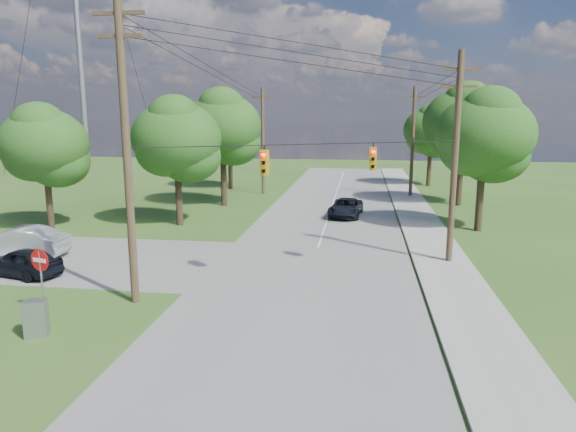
% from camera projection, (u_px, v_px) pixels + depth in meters
% --- Properties ---
extents(ground, '(140.00, 140.00, 0.00)m').
position_uv_depth(ground, '(244.00, 311.00, 19.79)').
color(ground, '#2E541C').
rests_on(ground, ground).
extents(main_road, '(10.00, 100.00, 0.03)m').
position_uv_depth(main_road, '(309.00, 274.00, 24.37)').
color(main_road, gray).
rests_on(main_road, ground).
extents(sidewalk_east, '(2.60, 100.00, 0.12)m').
position_uv_depth(sidewalk_east, '(455.00, 280.00, 23.43)').
color(sidewalk_east, '#A9A59E').
rests_on(sidewalk_east, ground).
extents(pole_sw, '(2.00, 0.32, 12.00)m').
position_uv_depth(pole_sw, '(126.00, 147.00, 19.62)').
color(pole_sw, brown).
rests_on(pole_sw, ground).
extents(pole_ne, '(2.00, 0.32, 10.50)m').
position_uv_depth(pole_ne, '(455.00, 156.00, 25.27)').
color(pole_ne, brown).
rests_on(pole_ne, ground).
extents(pole_north_e, '(2.00, 0.32, 10.00)m').
position_uv_depth(pole_north_e, '(413.00, 141.00, 46.71)').
color(pole_north_e, brown).
rests_on(pole_north_e, ground).
extents(pole_north_w, '(2.00, 0.32, 10.00)m').
position_uv_depth(pole_north_w, '(263.00, 140.00, 48.64)').
color(pole_north_w, brown).
rests_on(pole_north_w, ground).
extents(power_lines, '(13.93, 29.62, 4.93)m').
position_uv_depth(power_lines, '(313.00, 84.00, 29.03)').
color(power_lines, black).
rests_on(power_lines, ground).
extents(traffic_signals, '(4.91, 3.27, 1.05)m').
position_uv_depth(traffic_signals, '(321.00, 160.00, 22.68)').
color(traffic_signals, '#CD990C').
rests_on(traffic_signals, ground).
extents(tree_w_near, '(6.00, 6.00, 8.40)m').
position_uv_depth(tree_w_near, '(176.00, 138.00, 34.34)').
color(tree_w_near, '#403220').
rests_on(tree_w_near, ground).
extents(tree_w_mid, '(6.40, 6.40, 9.22)m').
position_uv_depth(tree_w_mid, '(222.00, 126.00, 41.84)').
color(tree_w_mid, '#403220').
rests_on(tree_w_mid, ground).
extents(tree_w_far, '(6.00, 6.00, 8.73)m').
position_uv_depth(tree_w_far, '(230.00, 127.00, 51.90)').
color(tree_w_far, '#403220').
rests_on(tree_w_far, ground).
extents(tree_e_near, '(6.20, 6.20, 8.81)m').
position_uv_depth(tree_e_near, '(484.00, 134.00, 32.46)').
color(tree_e_near, '#403220').
rests_on(tree_e_near, ground).
extents(tree_e_mid, '(6.60, 6.60, 9.64)m').
position_uv_depth(tree_e_mid, '(463.00, 122.00, 41.98)').
color(tree_e_mid, '#403220').
rests_on(tree_e_mid, ground).
extents(tree_e_far, '(5.80, 5.80, 8.32)m').
position_uv_depth(tree_e_far, '(431.00, 130.00, 53.96)').
color(tree_e_far, '#403220').
rests_on(tree_e_far, ground).
extents(tree_cross_n, '(5.60, 5.60, 7.91)m').
position_uv_depth(tree_cross_n, '(44.00, 144.00, 33.09)').
color(tree_cross_n, '#403220').
rests_on(tree_cross_n, ground).
extents(car_cross_dark, '(4.22, 2.47, 1.35)m').
position_uv_depth(car_cross_dark, '(22.00, 262.00, 23.97)').
color(car_cross_dark, black).
rests_on(car_cross_dark, cross_road).
extents(car_cross_silver, '(5.14, 2.16, 1.65)m').
position_uv_depth(car_cross_silver, '(17.00, 243.00, 26.93)').
color(car_cross_silver, silver).
rests_on(car_cross_silver, cross_road).
extents(car_main_north, '(2.66, 4.95, 1.32)m').
position_uv_depth(car_main_north, '(346.00, 208.00, 38.20)').
color(car_main_north, black).
rests_on(car_main_north, main_road).
extents(control_cabinet, '(0.85, 0.73, 1.30)m').
position_uv_depth(control_cabinet, '(36.00, 319.00, 17.41)').
color(control_cabinet, gray).
rests_on(control_cabinet, ground).
extents(do_not_enter_sign, '(0.84, 0.24, 2.58)m').
position_uv_depth(do_not_enter_sign, '(40.00, 268.00, 19.10)').
color(do_not_enter_sign, gray).
rests_on(do_not_enter_sign, ground).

